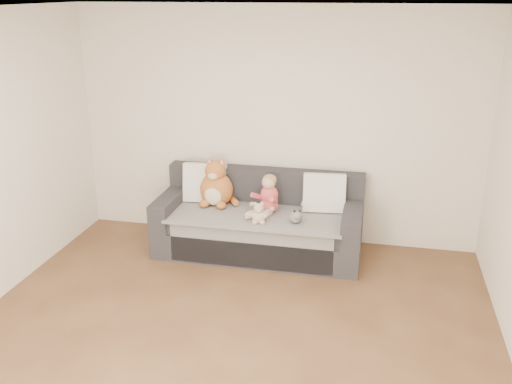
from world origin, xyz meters
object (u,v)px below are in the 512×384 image
at_px(sofa, 260,224).
at_px(teddy_bear, 259,215).
at_px(plush_cat, 216,187).
at_px(sippy_cup, 256,212).
at_px(toddler, 267,197).

distance_m(sofa, teddy_bear, 0.44).
xyz_separation_m(plush_cat, sippy_cup, (0.50, -0.26, -0.15)).
bearing_deg(toddler, plush_cat, -171.59).
xyz_separation_m(sofa, toddler, (0.09, -0.05, 0.34)).
bearing_deg(teddy_bear, plush_cat, 132.81).
xyz_separation_m(sofa, sippy_cup, (-0.00, -0.18, 0.22)).
bearing_deg(plush_cat, sofa, -7.46).
relative_size(sofa, toddler, 5.06).
height_order(sofa, sippy_cup, sofa).
bearing_deg(teddy_bear, toddler, 73.84).
height_order(sofa, toddler, toddler).
distance_m(teddy_bear, sippy_cup, 0.19).
bearing_deg(toddler, teddy_bear, -74.98).
bearing_deg(sofa, toddler, -30.18).
relative_size(toddler, plush_cat, 0.77).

